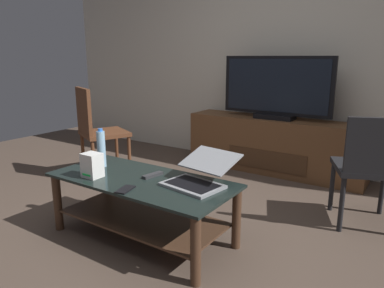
% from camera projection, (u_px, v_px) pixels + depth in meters
% --- Properties ---
extents(ground_plane, '(7.68, 7.68, 0.00)m').
position_uv_depth(ground_plane, '(159.00, 241.00, 2.47)').
color(ground_plane, '#4C3D33').
extents(back_wall, '(6.40, 0.12, 2.80)m').
position_uv_depth(back_wall, '(285.00, 41.00, 3.94)').
color(back_wall, beige).
rests_on(back_wall, ground).
extents(coffee_table, '(1.29, 0.58, 0.44)m').
position_uv_depth(coffee_table, '(142.00, 198.00, 2.45)').
color(coffee_table, black).
rests_on(coffee_table, ground).
extents(media_cabinet, '(1.92, 0.42, 0.59)m').
position_uv_depth(media_cabinet, '(274.00, 145.00, 3.92)').
color(media_cabinet, brown).
rests_on(media_cabinet, ground).
extents(television, '(1.18, 0.20, 0.65)m').
position_uv_depth(television, '(276.00, 89.00, 3.75)').
color(television, black).
rests_on(television, media_cabinet).
extents(dining_chair, '(0.58, 0.58, 0.84)m').
position_uv_depth(dining_chair, '(370.00, 165.00, 2.58)').
color(dining_chair, black).
rests_on(dining_chair, ground).
extents(side_chair, '(0.58, 0.58, 0.94)m').
position_uv_depth(side_chair, '(96.00, 128.00, 3.71)').
color(side_chair, '#59331E').
rests_on(side_chair, ground).
extents(laptop, '(0.42, 0.47, 0.19)m').
position_uv_depth(laptop, '(200.00, 175.00, 2.31)').
color(laptop, gray).
rests_on(laptop, coffee_table).
extents(router_box, '(0.12, 0.11, 0.17)m').
position_uv_depth(router_box, '(92.00, 165.00, 2.44)').
color(router_box, white).
rests_on(router_box, coffee_table).
extents(water_bottle_near, '(0.06, 0.06, 0.29)m').
position_uv_depth(water_bottle_near, '(101.00, 149.00, 2.66)').
color(water_bottle_near, '#99C6E5').
rests_on(water_bottle_near, coffee_table).
extents(cell_phone, '(0.10, 0.15, 0.01)m').
position_uv_depth(cell_phone, '(125.00, 189.00, 2.21)').
color(cell_phone, black).
rests_on(cell_phone, coffee_table).
extents(tv_remote, '(0.07, 0.16, 0.02)m').
position_uv_depth(tv_remote, '(153.00, 175.00, 2.46)').
color(tv_remote, '#2D2D30').
rests_on(tv_remote, coffee_table).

